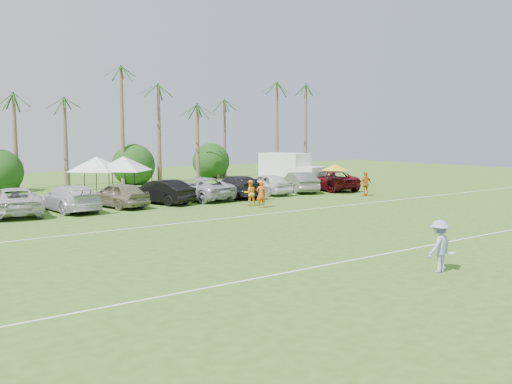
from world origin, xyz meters
TOP-DOWN VIEW (x-y plane):
  - ground at (0.00, 0.00)m, footprint 120.00×120.00m
  - field_lines at (0.00, 8.00)m, footprint 80.00×12.10m
  - palm_tree_4 at (-4.00, 38.00)m, footprint 2.40×2.40m
  - palm_tree_5 at (0.00, 38.00)m, footprint 2.40×2.40m
  - palm_tree_6 at (4.00, 38.00)m, footprint 2.40×2.40m
  - palm_tree_7 at (8.00, 38.00)m, footprint 2.40×2.40m
  - palm_tree_8 at (13.00, 38.00)m, footprint 2.40×2.40m
  - palm_tree_9 at (18.00, 38.00)m, footprint 2.40×2.40m
  - palm_tree_10 at (23.00, 38.00)m, footprint 2.40×2.40m
  - palm_tree_11 at (27.00, 38.00)m, footprint 2.40×2.40m
  - bush_tree_2 at (6.00, 39.00)m, footprint 4.00×4.00m
  - bush_tree_3 at (16.00, 39.00)m, footprint 4.00×4.00m
  - sideline_player_a at (5.38, 16.45)m, footprint 0.76×0.61m
  - sideline_player_b at (5.45, 17.77)m, footprint 1.01×0.90m
  - sideline_player_c at (16.19, 17.16)m, footprint 1.17×0.63m
  - box_truck at (15.85, 25.73)m, footprint 3.40×6.32m
  - canopy_tent_left at (-1.63, 27.02)m, footprint 4.62×4.62m
  - canopy_tent_right at (0.07, 26.14)m, footprint 4.64×4.64m
  - market_umbrella at (15.35, 19.72)m, footprint 2.16×2.16m
  - frisbee_player at (-0.08, -1.15)m, footprint 1.28×0.83m
  - parked_car_2 at (-8.47, 22.57)m, footprint 3.75×6.43m
  - parked_car_3 at (-5.27, 22.31)m, footprint 2.63×5.90m
  - parked_car_4 at (-2.07, 22.26)m, footprint 2.95×5.24m
  - parked_car_5 at (1.13, 22.37)m, footprint 3.17×5.40m
  - parked_car_6 at (4.33, 22.66)m, footprint 3.52×6.35m
  - parked_car_7 at (7.53, 22.49)m, footprint 2.95×6.01m
  - parked_car_8 at (10.73, 22.71)m, footprint 2.15×5.00m
  - parked_car_9 at (13.93, 22.50)m, footprint 3.42×5.41m
  - parked_car_10 at (17.13, 22.22)m, footprint 3.81×6.45m

SIDE VIEW (x-z plane):
  - ground at x=0.00m, z-range 0.00..0.00m
  - field_lines at x=0.00m, z-range 0.00..0.01m
  - parked_car_2 at x=-8.47m, z-range 0.00..1.68m
  - parked_car_3 at x=-5.27m, z-range 0.00..1.68m
  - parked_car_4 at x=-2.07m, z-range 0.00..1.68m
  - parked_car_5 at x=1.13m, z-range 0.00..1.68m
  - parked_car_6 at x=4.33m, z-range 0.00..1.68m
  - parked_car_7 at x=7.53m, z-range 0.00..1.68m
  - parked_car_8 at x=10.73m, z-range 0.00..1.68m
  - parked_car_9 at x=13.93m, z-range 0.00..1.68m
  - parked_car_10 at x=17.13m, z-range 0.00..1.68m
  - sideline_player_b at x=5.45m, z-range 0.00..1.74m
  - sideline_player_a at x=5.38m, z-range 0.00..1.80m
  - frisbee_player at x=-0.08m, z-range 0.00..1.87m
  - sideline_player_c at x=16.19m, z-range 0.00..1.90m
  - box_truck at x=15.85m, z-range 0.11..3.20m
  - bush_tree_2 at x=6.00m, z-range -0.20..3.80m
  - bush_tree_3 at x=16.00m, z-range -0.20..3.80m
  - market_umbrella at x=15.35m, z-range 0.95..3.36m
  - canopy_tent_left at x=-1.63m, z-range 1.33..5.08m
  - canopy_tent_right at x=0.07m, z-range 1.34..5.09m
  - palm_tree_4 at x=-4.00m, z-range 3.03..11.93m
  - palm_tree_8 at x=13.00m, z-range 3.03..11.93m
  - palm_tree_5 at x=0.00m, z-range 3.40..13.30m
  - palm_tree_9 at x=18.00m, z-range 3.40..13.30m
  - palm_tree_6 at x=4.00m, z-range 3.76..14.66m
  - palm_tree_10 at x=23.00m, z-range 3.76..14.66m
  - palm_tree_7 at x=8.00m, z-range 4.11..16.01m
  - palm_tree_11 at x=27.00m, z-range 4.11..16.01m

